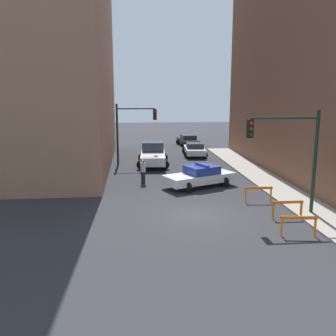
% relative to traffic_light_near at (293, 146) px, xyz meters
% --- Properties ---
extents(ground_plane, '(120.00, 120.00, 0.00)m').
position_rel_traffic_light_near_xyz_m(ground_plane, '(-4.73, 0.31, -3.53)').
color(ground_plane, '#2D2D33').
extents(sidewalk_right, '(2.40, 44.00, 0.12)m').
position_rel_traffic_light_near_xyz_m(sidewalk_right, '(1.47, 0.31, -3.47)').
color(sidewalk_right, '#9E998E').
rests_on(sidewalk_right, ground_plane).
extents(building_corner_left, '(14.00, 20.00, 18.31)m').
position_rel_traffic_light_near_xyz_m(building_corner_left, '(-16.73, 14.31, 5.63)').
color(building_corner_left, '#93664C').
rests_on(building_corner_left, ground_plane).
extents(traffic_light_near, '(3.64, 0.35, 5.20)m').
position_rel_traffic_light_near_xyz_m(traffic_light_near, '(0.00, 0.00, 0.00)').
color(traffic_light_near, black).
rests_on(traffic_light_near, sidewalk_right).
extents(traffic_light_far, '(3.44, 0.35, 5.20)m').
position_rel_traffic_light_near_xyz_m(traffic_light_far, '(-8.03, 14.28, -0.13)').
color(traffic_light_far, black).
rests_on(traffic_light_far, ground_plane).
extents(police_car, '(5.05, 3.62, 1.52)m').
position_rel_traffic_light_near_xyz_m(police_car, '(-3.49, 6.15, -2.81)').
color(police_car, white).
rests_on(police_car, ground_plane).
extents(white_truck, '(2.85, 5.51, 1.90)m').
position_rel_traffic_light_near_xyz_m(white_truck, '(-6.14, 13.99, -2.62)').
color(white_truck, silver).
rests_on(white_truck, ground_plane).
extents(parked_car_near, '(2.47, 4.41, 1.31)m').
position_rel_traffic_light_near_xyz_m(parked_car_near, '(-1.81, 18.27, -2.86)').
color(parked_car_near, silver).
rests_on(parked_car_near, ground_plane).
extents(parked_car_mid, '(2.52, 4.44, 1.31)m').
position_rel_traffic_light_near_xyz_m(parked_car_mid, '(-1.38, 25.35, -2.86)').
color(parked_car_mid, black).
rests_on(parked_car_mid, ground_plane).
extents(pedestrian_crossing, '(0.39, 0.39, 1.66)m').
position_rel_traffic_light_near_xyz_m(pedestrian_crossing, '(-7.20, 7.43, -2.67)').
color(pedestrian_crossing, black).
rests_on(pedestrian_crossing, ground_plane).
extents(barrier_front, '(1.59, 0.35, 0.90)m').
position_rel_traffic_light_near_xyz_m(barrier_front, '(-0.81, -2.81, -2.91)').
color(barrier_front, orange).
rests_on(barrier_front, ground_plane).
extents(barrier_mid, '(1.60, 0.16, 0.90)m').
position_rel_traffic_light_near_xyz_m(barrier_mid, '(-0.33, -0.51, -2.91)').
color(barrier_mid, orange).
rests_on(barrier_mid, ground_plane).
extents(barrier_back, '(1.60, 0.25, 0.90)m').
position_rel_traffic_light_near_xyz_m(barrier_back, '(-0.82, 2.36, -2.91)').
color(barrier_back, orange).
rests_on(barrier_back, ground_plane).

